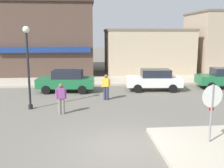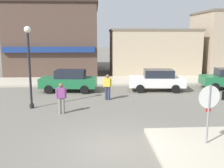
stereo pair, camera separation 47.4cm
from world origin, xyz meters
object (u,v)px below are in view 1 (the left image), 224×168
at_px(pedestrian_crossing_far, 106,86).
at_px(parked_car_nearest, 66,81).
at_px(lamp_post, 28,55).
at_px(parked_car_second, 154,79).
at_px(parked_car_third, 224,78).
at_px(stop_sign, 212,106).
at_px(pedestrian_crossing_near, 61,98).

bearing_deg(pedestrian_crossing_far, parked_car_nearest, 134.65).
distance_m(lamp_post, parked_car_second, 9.31).
relative_size(parked_car_nearest, parked_car_third, 1.00).
bearing_deg(lamp_post, parked_car_second, 27.52).
bearing_deg(pedestrian_crossing_far, lamp_post, -159.09).
bearing_deg(parked_car_second, parked_car_nearest, 178.63).
bearing_deg(parked_car_second, stop_sign, -92.67).
distance_m(parked_car_nearest, parked_car_second, 6.38).
distance_m(parked_car_third, pedestrian_crossing_far, 9.69).
relative_size(parked_car_second, pedestrian_crossing_near, 2.57).
bearing_deg(pedestrian_crossing_far, parked_car_second, 34.30).
bearing_deg(stop_sign, pedestrian_crossing_far, 114.11).
distance_m(stop_sign, parked_car_second, 9.86).
bearing_deg(pedestrian_crossing_far, pedestrian_crossing_near, -131.94).
distance_m(parked_car_nearest, pedestrian_crossing_near, 5.49).
xyz_separation_m(stop_sign, pedestrian_crossing_near, (-5.78, 4.48, -0.65)).
distance_m(stop_sign, pedestrian_crossing_near, 7.34).
height_order(stop_sign, parked_car_second, stop_sign).
xyz_separation_m(lamp_post, parked_car_third, (13.60, 4.45, -2.15)).
distance_m(lamp_post, pedestrian_crossing_far, 5.07).
xyz_separation_m(parked_car_nearest, pedestrian_crossing_near, (0.14, -5.49, 0.06)).
xyz_separation_m(parked_car_third, pedestrian_crossing_far, (-9.28, -2.80, 0.06)).
bearing_deg(parked_car_nearest, parked_car_second, -1.37).
relative_size(parked_car_second, pedestrian_crossing_far, 2.57).
bearing_deg(parked_car_second, parked_car_third, 2.73).
height_order(parked_car_second, pedestrian_crossing_far, pedestrian_crossing_far).
bearing_deg(pedestrian_crossing_near, lamp_post, 147.29).
xyz_separation_m(lamp_post, pedestrian_crossing_far, (4.32, 1.65, -2.09)).
bearing_deg(pedestrian_crossing_far, parked_car_third, 16.80).
height_order(parked_car_second, parked_car_third, same).
relative_size(lamp_post, parked_car_second, 1.10).
distance_m(parked_car_third, pedestrian_crossing_near, 13.06).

